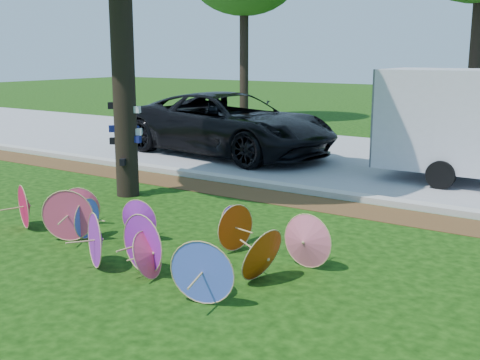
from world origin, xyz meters
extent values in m
plane|color=black|center=(0.00, 0.00, 0.00)|extent=(90.00, 90.00, 0.00)
cube|color=#472D16|center=(0.00, 4.50, 0.01)|extent=(90.00, 1.00, 0.01)
cube|color=#B7B5AD|center=(0.00, 5.20, 0.06)|extent=(90.00, 0.30, 0.12)
cube|color=gray|center=(0.00, 9.35, 0.01)|extent=(90.00, 8.00, 0.01)
cylinder|color=black|center=(-2.90, 3.04, 2.84)|extent=(0.44, 0.44, 5.69)
cone|color=#3021C6|center=(0.68, 1.69, 0.31)|extent=(0.38, 0.65, 0.61)
cone|color=#DD3F63|center=(-1.54, 0.43, 0.40)|extent=(0.76, 0.53, 0.80)
cone|color=purple|center=(1.41, 0.00, 0.28)|extent=(0.55, 0.39, 0.57)
cone|color=#5066F2|center=(-1.44, 0.63, 0.31)|extent=(0.23, 0.64, 0.63)
cone|color=#C23B07|center=(1.80, 0.63, 0.37)|extent=(0.42, 0.76, 0.72)
cone|color=#D20F46|center=(-2.64, 0.49, 0.36)|extent=(0.70, 0.41, 0.72)
cone|color=purple|center=(-0.69, 1.00, 0.32)|extent=(0.65, 0.23, 0.64)
cone|color=#C23B07|center=(0.76, 1.44, 0.34)|extent=(0.24, 0.69, 0.68)
cone|color=#D15C74|center=(1.97, 1.35, 0.37)|extent=(0.74, 0.19, 0.73)
cone|color=#DD3F63|center=(-2.04, 1.08, 0.33)|extent=(0.70, 0.50, 0.66)
cone|color=#DD3F63|center=(0.52, -0.04, 0.31)|extent=(0.45, 0.69, 0.62)
cone|color=purple|center=(-0.33, -0.12, 0.37)|extent=(0.71, 0.48, 0.74)
cone|color=purple|center=(0.35, 0.07, 0.40)|extent=(0.80, 0.24, 0.79)
cone|color=#5066F2|center=(1.56, -0.30, 0.39)|extent=(0.80, 0.38, 0.78)
imported|color=black|center=(-3.95, 8.07, 0.85)|extent=(6.44, 3.57, 1.70)
cube|color=silver|center=(2.08, 8.03, 1.37)|extent=(3.08, 1.99, 2.73)
cylinder|color=black|center=(-8.41, 15.49, 2.50)|extent=(0.36, 0.36, 5.00)
cylinder|color=black|center=(0.97, 14.07, 2.50)|extent=(0.36, 0.36, 5.00)
camera|label=1|loc=(5.47, -5.36, 2.80)|focal=45.00mm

